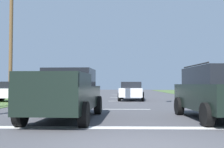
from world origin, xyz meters
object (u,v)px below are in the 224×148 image
at_px(pickup_truck, 67,94).
at_px(distant_car_oncoming, 14,91).
at_px(utility_pole_near_left, 11,32).
at_px(overhead_signal_span, 127,23).
at_px(distant_car_crossing_white, 132,91).
at_px(suv_black, 217,91).

xyz_separation_m(pickup_truck, distant_car_oncoming, (-5.81, 9.60, -0.18)).
xyz_separation_m(distant_car_oncoming, utility_pole_near_left, (-0.23, -0.20, 4.44)).
relative_size(overhead_signal_span, distant_car_oncoming, 3.67).
xyz_separation_m(overhead_signal_span, pickup_truck, (-2.44, -4.36, -3.73)).
height_order(distant_car_crossing_white, utility_pole_near_left, utility_pole_near_left).
height_order(suv_black, utility_pole_near_left, utility_pole_near_left).
distance_m(pickup_truck, distant_car_crossing_white, 12.47).
height_order(overhead_signal_span, suv_black, overhead_signal_span).
bearing_deg(pickup_truck, distant_car_crossing_white, 75.72).
height_order(overhead_signal_span, pickup_truck, overhead_signal_span).
relative_size(distant_car_crossing_white, utility_pole_near_left, 0.43).
distance_m(suv_black, distant_car_oncoming, 15.03).
relative_size(overhead_signal_span, pickup_truck, 2.89).
height_order(suv_black, distant_car_oncoming, suv_black).
distance_m(overhead_signal_span, utility_pole_near_left, 9.87).
xyz_separation_m(suv_black, distant_car_crossing_white, (-2.59, 12.20, -0.27)).
distance_m(suv_black, utility_pole_near_left, 15.64).
height_order(overhead_signal_span, distant_car_crossing_white, overhead_signal_span).
xyz_separation_m(overhead_signal_span, utility_pole_near_left, (-8.47, 5.03, 0.53)).
bearing_deg(distant_car_crossing_white, distant_car_oncoming, -164.36).
xyz_separation_m(distant_car_crossing_white, distant_car_oncoming, (-8.88, -2.49, 0.00)).
xyz_separation_m(suv_black, distant_car_oncoming, (-11.47, 9.71, -0.27)).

